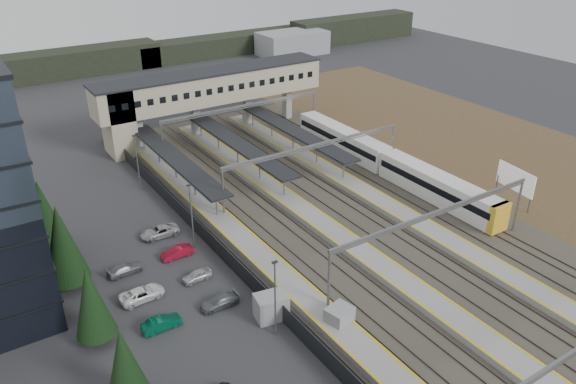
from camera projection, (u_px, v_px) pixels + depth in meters
ground at (299, 266)px, 61.81m from camera, size 220.00×220.00×0.00m
conifer_row at (104, 323)px, 46.06m from camera, size 4.42×49.82×9.50m
car_park at (218, 347)px, 49.52m from camera, size 10.68×44.77×1.28m
lampposts at (227, 249)px, 56.91m from camera, size 0.50×53.25×8.07m
fence at (225, 255)px, 61.95m from camera, size 0.08×90.00×2.00m
relay_cabin_near at (271, 307)px, 53.57m from camera, size 3.36×2.70×2.52m
relay_cabin_far at (339, 318)px, 52.37m from camera, size 2.79×2.50×2.19m
rail_corridor at (339, 222)px, 69.95m from camera, size 34.00×90.00×0.92m
canopies at (237, 144)px, 83.66m from camera, size 23.10×30.00×3.28m
footbridge at (197, 92)px, 93.43m from camera, size 40.40×6.40×11.20m
gantries at (369, 182)px, 67.17m from camera, size 28.40×62.28×7.17m
train at (387, 163)px, 81.93m from camera, size 2.93×40.75×3.69m
billboard at (515, 180)px, 73.06m from camera, size 0.97×6.20×5.34m
scrub_east at (521, 162)px, 87.37m from camera, size 34.00×120.00×0.06m
treeline_far at (173, 52)px, 141.16m from camera, size 170.00×19.00×7.00m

